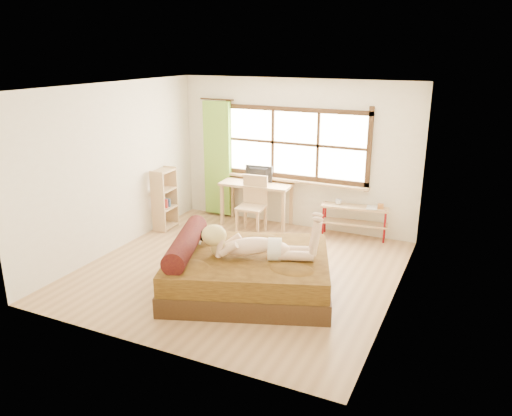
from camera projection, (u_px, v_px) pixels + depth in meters
The scene contains 18 objects.
floor at pixel (240, 270), 7.53m from camera, with size 4.50×4.50×0.00m, color #9E754C.
ceiling at pixel (238, 87), 6.70m from camera, with size 4.50×4.50×0.00m, color white.
wall_back at pixel (295, 154), 9.05m from camera, with size 4.50×4.50×0.00m, color silver.
wall_front at pixel (141, 235), 5.17m from camera, with size 4.50×4.50×0.00m, color silver.
wall_left at pixel (115, 168), 8.02m from camera, with size 4.50×4.50×0.00m, color silver.
wall_right at pixel (400, 203), 6.21m from camera, with size 4.50×4.50×0.00m, color silver.
window at pixel (295, 146), 8.98m from camera, with size 2.80×0.16×1.46m.
curtain at pixel (218, 159), 9.63m from camera, with size 0.55×0.10×2.20m, color #4C8724.
bed at pixel (244, 271), 6.81m from camera, with size 2.64×2.38×0.83m.
woman at pixel (257, 234), 6.52m from camera, with size 1.52×0.44×0.65m, color #DDB18E, non-canonical shape.
kitten at pixel (206, 235), 7.06m from camera, with size 0.33×0.13×0.26m, color black, non-canonical shape.
desk at pixel (257, 188), 9.24m from camera, with size 1.35×0.69×0.82m.
monitor at pixel (258, 174), 9.21m from camera, with size 0.52×0.07×0.30m, color black.
chair at pixel (253, 201), 8.94m from camera, with size 0.49×0.49×1.03m.
pipe_shelf at pixel (355, 215), 8.70m from camera, with size 1.18×0.44×0.65m.
cup at pixel (338, 202), 8.76m from camera, with size 0.11×0.11×0.09m, color gray.
book at pixel (366, 207), 8.57m from camera, with size 0.18×0.25×0.02m, color gray.
bookshelf at pixel (165, 199), 9.11m from camera, with size 0.30×0.50×1.12m.
Camera 1 is at (3.13, -6.13, 3.20)m, focal length 35.00 mm.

